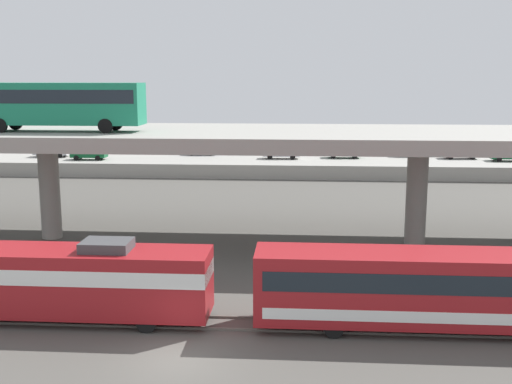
# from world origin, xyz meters

# --- Properties ---
(ground_plane) EXTENTS (260.00, 260.00, 0.00)m
(ground_plane) POSITION_xyz_m (0.00, 0.00, 0.00)
(ground_plane) COLOR #4C4944
(rail_strip_near) EXTENTS (110.00, 0.12, 0.12)m
(rail_strip_near) POSITION_xyz_m (0.00, 3.22, 0.06)
(rail_strip_near) COLOR #59544C
(rail_strip_near) RESTS_ON ground_plane
(rail_strip_far) EXTENTS (110.00, 0.12, 0.12)m
(rail_strip_far) POSITION_xyz_m (0.00, 4.78, 0.06)
(rail_strip_far) COLOR #59544C
(rail_strip_far) RESTS_ON ground_plane
(train_locomotive) EXTENTS (16.49, 3.04, 4.18)m
(train_locomotive) POSITION_xyz_m (-7.66, 4.00, 2.19)
(train_locomotive) COLOR maroon
(train_locomotive) RESTS_ON ground_plane
(train_coach_lead) EXTENTS (21.68, 3.04, 3.86)m
(train_coach_lead) POSITION_xyz_m (13.92, 4.00, 2.17)
(train_coach_lead) COLOR maroon
(train_coach_lead) RESTS_ON ground_plane
(highway_overpass) EXTENTS (96.00, 12.99, 8.26)m
(highway_overpass) POSITION_xyz_m (0.00, 20.00, 7.55)
(highway_overpass) COLOR gray
(highway_overpass) RESTS_ON ground_plane
(transit_bus_on_overpass) EXTENTS (12.00, 2.68, 3.40)m
(transit_bus_on_overpass) POSITION_xyz_m (-11.84, 18.13, 10.32)
(transit_bus_on_overpass) COLOR #197A56
(transit_bus_on_overpass) RESTS_ON highway_overpass
(pier_parking_lot) EXTENTS (73.03, 13.53, 1.71)m
(pier_parking_lot) POSITION_xyz_m (0.00, 55.00, 0.85)
(pier_parking_lot) COLOR gray
(pier_parking_lot) RESTS_ON ground_plane
(parked_car_0) EXTENTS (4.41, 1.89, 1.50)m
(parked_car_0) POSITION_xyz_m (10.64, 55.71, 2.48)
(parked_car_0) COLOR #0C4C26
(parked_car_0) RESTS_ON pier_parking_lot
(parked_car_1) EXTENTS (4.47, 1.91, 1.50)m
(parked_car_1) POSITION_xyz_m (-27.16, 54.09, 2.48)
(parked_car_1) COLOR #B7B7BC
(parked_car_1) RESTS_ON pier_parking_lot
(parked_car_2) EXTENTS (4.64, 1.89, 1.50)m
(parked_car_2) POSITION_xyz_m (2.71, 54.40, 2.48)
(parked_car_2) COLOR silver
(parked_car_2) RESTS_ON pier_parking_lot
(parked_car_3) EXTENTS (4.65, 1.93, 1.50)m
(parked_car_3) POSITION_xyz_m (30.89, 54.14, 2.48)
(parked_car_3) COLOR #0C4C26
(parked_car_3) RESTS_ON pier_parking_lot
(parked_car_4) EXTENTS (4.48, 1.85, 1.50)m
(parked_car_4) POSITION_xyz_m (25.42, 56.03, 2.48)
(parked_car_4) COLOR #B7B7BC
(parked_car_4) RESTS_ON pier_parking_lot
(parked_car_5) EXTENTS (4.04, 1.90, 1.50)m
(parked_car_5) POSITION_xyz_m (-7.91, 57.58, 2.48)
(parked_car_5) COLOR navy
(parked_car_5) RESTS_ON pier_parking_lot
(parked_car_6) EXTENTS (4.40, 1.82, 1.50)m
(parked_car_6) POSITION_xyz_m (-21.41, 51.69, 2.48)
(parked_car_6) COLOR #0C4C26
(parked_car_6) RESTS_ON pier_parking_lot
(parked_car_7) EXTENTS (4.50, 1.95, 1.50)m
(parked_car_7) POSITION_xyz_m (19.48, 57.90, 2.48)
(parked_car_7) COLOR black
(parked_car_7) RESTS_ON pier_parking_lot
(harbor_water) EXTENTS (140.00, 36.00, 0.01)m
(harbor_water) POSITION_xyz_m (0.00, 78.00, 0.00)
(harbor_water) COLOR #2D5170
(harbor_water) RESTS_ON ground_plane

